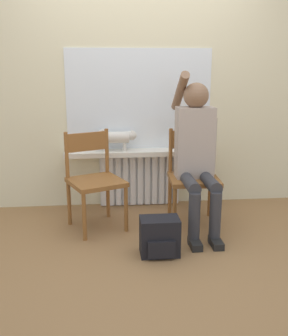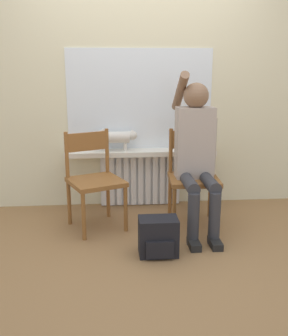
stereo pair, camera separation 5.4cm
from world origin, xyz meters
The scene contains 10 objects.
ground_plane centered at (0.00, 0.00, 0.00)m, with size 12.00×12.00×0.00m, color olive.
wall_with_window centered at (0.00, 1.23, 1.35)m, with size 7.00×0.06×2.70m.
radiator centered at (0.00, 1.15, 0.29)m, with size 0.85×0.08×0.57m.
windowsill centered at (0.00, 1.08, 0.60)m, with size 1.56×0.23×0.05m.
window_glass centered at (0.00, 1.20, 1.13)m, with size 1.50×0.01×1.03m.
chair_left centered at (-0.47, 0.59, 0.47)m, with size 0.59×0.59×0.89m.
chair_right centered at (0.46, 0.59, 0.47)m, with size 0.48×0.48×0.89m.
person centered at (0.45, 0.49, 0.75)m, with size 0.36×1.01×1.43m.
cat centered at (-0.24, 1.08, 0.76)m, with size 0.53×0.12×0.24m.
backpack centered at (0.05, -0.04, 0.15)m, with size 0.31×0.23×0.31m.
Camera 1 is at (-0.37, -2.90, 1.47)m, focal length 42.00 mm.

